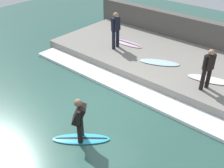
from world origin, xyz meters
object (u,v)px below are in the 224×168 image
at_px(surfboard_waiting_far, 209,80).
at_px(surfboard_riding, 81,139).
at_px(surfer_waiting_near, 116,28).
at_px(surfboard_spare, 159,62).
at_px(surfer_riding, 79,118).
at_px(surfer_waiting_far, 208,67).
at_px(surfboard_waiting_near, 128,43).

bearing_deg(surfboard_waiting_far, surfboard_riding, 160.88).
relative_size(surfer_waiting_near, surfboard_spare, 0.96).
bearing_deg(surfer_waiting_near, surfboard_riding, -150.53).
xyz_separation_m(surfer_riding, surfer_waiting_near, (5.06, 2.86, 0.53)).
relative_size(surfer_waiting_near, surfer_waiting_far, 1.10).
distance_m(surfer_riding, surfboard_waiting_near, 6.41).
xyz_separation_m(surfer_waiting_far, surfboard_waiting_far, (0.68, 0.06, -0.84)).
height_order(surfer_waiting_near, surfboard_waiting_near, surfer_waiting_near).
distance_m(surfer_riding, surfboard_waiting_far, 5.42).
bearing_deg(surfboard_waiting_far, surfboard_waiting_near, 81.15).
height_order(surfboard_riding, surfer_waiting_near, surfer_waiting_near).
distance_m(surfboard_waiting_far, surfboard_spare, 2.21).
xyz_separation_m(surfboard_waiting_far, surfboard_spare, (-0.04, 2.21, 0.00)).
bearing_deg(surfboard_waiting_near, surfboard_spare, -107.96).
bearing_deg(surfer_waiting_far, surfboard_waiting_near, 73.07).
height_order(surfboard_waiting_near, surfer_waiting_far, surfer_waiting_far).
xyz_separation_m(surfboard_riding, surfer_riding, (0.00, 0.00, 0.82)).
xyz_separation_m(surfer_riding, surfboard_waiting_far, (5.11, -1.77, -0.40)).
distance_m(surfboard_riding, surfboard_spare, 5.11).
distance_m(surfer_waiting_near, surfer_waiting_far, 4.74).
relative_size(surfboard_riding, surfer_waiting_near, 0.95).
relative_size(surfer_riding, surfer_waiting_far, 0.93).
bearing_deg(surfboard_riding, surfer_riding, 90.00).
bearing_deg(surfboard_spare, surfer_waiting_far, -105.89).
relative_size(surfboard_waiting_far, surfboard_spare, 0.97).
xyz_separation_m(surfer_riding, surfboard_spare, (5.07, 0.44, -0.40)).
bearing_deg(surfer_riding, surfboard_riding, -90.00).
bearing_deg(surfboard_waiting_far, surfer_waiting_far, -174.75).
distance_m(surfboard_waiting_near, surfboard_spare, 2.37).
distance_m(surfer_waiting_far, surfboard_waiting_far, 1.09).
relative_size(surfer_riding, surfer_waiting_near, 0.84).
relative_size(surfer_waiting_far, surfboard_waiting_far, 0.90).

